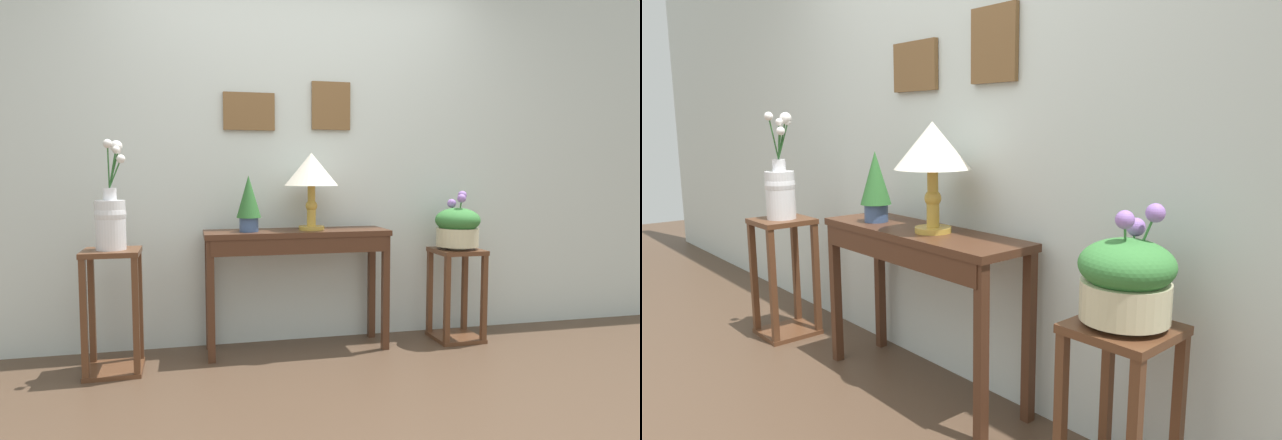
% 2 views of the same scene
% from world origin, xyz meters
% --- Properties ---
extents(back_wall_with_art, '(9.00, 0.13, 2.80)m').
position_xyz_m(back_wall_with_art, '(-0.00, 1.47, 1.40)').
color(back_wall_with_art, silver).
rests_on(back_wall_with_art, ground).
extents(console_table, '(1.19, 0.35, 0.79)m').
position_xyz_m(console_table, '(-0.02, 1.18, 0.66)').
color(console_table, '#472819').
rests_on(console_table, ground).
extents(table_lamp, '(0.35, 0.35, 0.50)m').
position_xyz_m(table_lamp, '(0.07, 1.21, 1.17)').
color(table_lamp, gold).
rests_on(table_lamp, console_table).
extents(potted_plant_on_console, '(0.16, 0.16, 0.36)m').
position_xyz_m(potted_plant_on_console, '(-0.34, 1.17, 0.99)').
color(potted_plant_on_console, '#3D5684').
rests_on(potted_plant_on_console, console_table).
extents(pedestal_stand_left, '(0.32, 0.32, 0.72)m').
position_xyz_m(pedestal_stand_left, '(-1.14, 1.03, 0.36)').
color(pedestal_stand_left, '#56331E').
rests_on(pedestal_stand_left, ground).
extents(flower_vase_tall_left, '(0.18, 0.18, 0.63)m').
position_xyz_m(flower_vase_tall_left, '(-1.14, 1.03, 0.91)').
color(flower_vase_tall_left, silver).
rests_on(flower_vase_tall_left, pedestal_stand_left).
extents(pedestal_stand_right, '(0.32, 0.32, 0.64)m').
position_xyz_m(pedestal_stand_right, '(1.09, 1.16, 0.32)').
color(pedestal_stand_right, '#56331E').
rests_on(pedestal_stand_right, ground).
extents(planter_bowl_wide_right, '(0.31, 0.31, 0.40)m').
position_xyz_m(planter_bowl_wide_right, '(1.09, 1.16, 0.80)').
color(planter_bowl_wide_right, beige).
rests_on(planter_bowl_wide_right, pedestal_stand_right).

